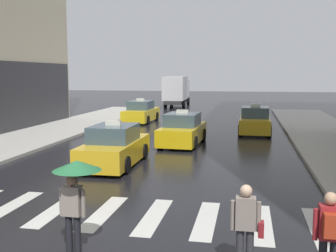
% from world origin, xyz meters
% --- Properties ---
extents(crosswalk_markings, '(11.30, 2.80, 0.01)m').
position_xyz_m(crosswalk_markings, '(-0.00, 3.00, 0.00)').
color(crosswalk_markings, silver).
rests_on(crosswalk_markings, ground).
extents(taxi_lead, '(1.95, 4.55, 1.80)m').
position_xyz_m(taxi_lead, '(-1.53, 8.52, 0.72)').
color(taxi_lead, gold).
rests_on(taxi_lead, ground).
extents(taxi_second, '(2.10, 4.62, 1.80)m').
position_xyz_m(taxi_second, '(0.37, 13.92, 0.72)').
color(taxi_second, yellow).
rests_on(taxi_second, ground).
extents(taxi_third, '(1.99, 4.57, 1.80)m').
position_xyz_m(taxi_third, '(4.11, 18.90, 0.72)').
color(taxi_third, gold).
rests_on(taxi_third, ground).
extents(taxi_fourth, '(2.01, 4.58, 1.80)m').
position_xyz_m(taxi_fourth, '(-4.28, 23.09, 0.72)').
color(taxi_fourth, yellow).
rests_on(taxi_fourth, ground).
extents(box_truck, '(2.52, 7.62, 3.35)m').
position_xyz_m(box_truck, '(-4.17, 38.07, 1.85)').
color(box_truck, '#2D2D2D').
rests_on(box_truck, ground).
extents(pedestrian_with_umbrella, '(0.96, 0.96, 1.94)m').
position_xyz_m(pedestrian_with_umbrella, '(0.34, 0.51, 1.52)').
color(pedestrian_with_umbrella, black).
rests_on(pedestrian_with_umbrella, ground).
extents(pedestrian_with_backpack, '(0.55, 0.43, 1.65)m').
position_xyz_m(pedestrian_with_backpack, '(5.07, 0.18, 0.97)').
color(pedestrian_with_backpack, black).
rests_on(pedestrian_with_backpack, ground).
extents(pedestrian_with_handbag, '(0.60, 0.24, 1.65)m').
position_xyz_m(pedestrian_with_handbag, '(3.68, 0.42, 0.93)').
color(pedestrian_with_handbag, '#333338').
rests_on(pedestrian_with_handbag, ground).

